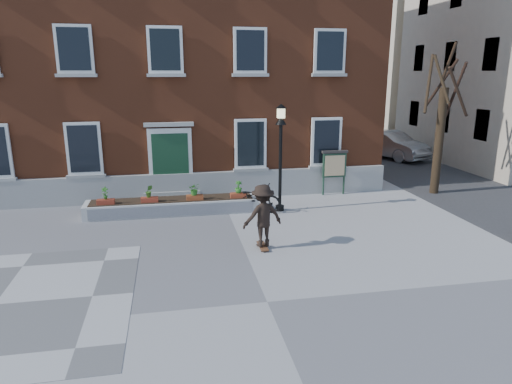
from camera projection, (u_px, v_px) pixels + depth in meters
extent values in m
plane|color=gray|center=(267.00, 302.00, 10.27)|extent=(100.00, 100.00, 0.00)
imported|color=black|center=(254.00, 198.00, 16.72)|extent=(2.12, 1.38, 1.05)
imported|color=#B8BBBD|center=(390.00, 144.00, 27.18)|extent=(3.43, 5.16, 1.61)
cube|color=brown|center=(165.00, 50.00, 21.67)|extent=(18.00, 10.00, 12.00)
cube|color=#999995|center=(172.00, 187.00, 18.21)|extent=(18.00, 0.24, 1.10)
cube|color=#9F9F99|center=(172.00, 199.00, 18.20)|extent=(2.60, 0.80, 0.20)
cube|color=gray|center=(172.00, 193.00, 18.29)|extent=(2.20, 0.50, 0.20)
cube|color=white|center=(171.00, 160.00, 17.96)|extent=(1.70, 0.12, 2.50)
cube|color=#143821|center=(171.00, 163.00, 17.94)|extent=(1.40, 0.06, 2.30)
cube|color=#ABABA6|center=(169.00, 124.00, 17.57)|extent=(1.90, 0.25, 0.15)
cube|color=silver|center=(84.00, 149.00, 17.23)|extent=(1.30, 0.10, 2.00)
cube|color=black|center=(84.00, 149.00, 17.18)|extent=(1.08, 0.04, 1.78)
cube|color=gray|center=(86.00, 176.00, 17.44)|extent=(1.44, 0.20, 0.12)
cube|color=silver|center=(74.00, 49.00, 16.30)|extent=(1.30, 0.10, 1.70)
cube|color=black|center=(74.00, 49.00, 16.26)|extent=(1.08, 0.04, 1.48)
cube|color=#A7A8A2|center=(76.00, 75.00, 16.48)|extent=(1.44, 0.20, 0.12)
cube|color=white|center=(165.00, 50.00, 16.88)|extent=(1.30, 0.10, 1.70)
cube|color=black|center=(165.00, 50.00, 16.83)|extent=(1.08, 0.04, 1.48)
cube|color=#ACACA6|center=(166.00, 75.00, 17.06)|extent=(1.44, 0.20, 0.12)
cube|color=white|center=(250.00, 144.00, 18.38)|extent=(1.30, 0.10, 2.00)
cube|color=black|center=(251.00, 144.00, 18.33)|extent=(1.08, 0.04, 1.78)
cube|color=gray|center=(251.00, 170.00, 18.59)|extent=(1.44, 0.20, 0.12)
cube|color=white|center=(250.00, 51.00, 17.45)|extent=(1.30, 0.10, 1.70)
cube|color=black|center=(250.00, 50.00, 17.41)|extent=(1.08, 0.04, 1.48)
cube|color=#A4A49F|center=(251.00, 75.00, 17.63)|extent=(1.44, 0.20, 0.12)
cube|color=white|center=(326.00, 142.00, 18.95)|extent=(1.30, 0.10, 2.00)
cube|color=black|center=(327.00, 142.00, 18.91)|extent=(1.08, 0.04, 1.78)
cube|color=#9C9C97|center=(326.00, 167.00, 19.17)|extent=(1.44, 0.20, 0.12)
cube|color=silver|center=(330.00, 51.00, 18.03)|extent=(1.30, 0.10, 1.70)
cube|color=black|center=(330.00, 51.00, 17.98)|extent=(1.08, 0.04, 1.48)
cube|color=gray|center=(329.00, 75.00, 18.21)|extent=(1.44, 0.20, 0.12)
cube|color=silver|center=(173.00, 206.00, 16.69)|extent=(6.20, 1.10, 0.50)
cube|color=#B3B3B3|center=(173.00, 211.00, 16.16)|extent=(5.80, 0.02, 0.40)
cube|color=black|center=(172.00, 200.00, 16.62)|extent=(5.80, 0.90, 0.06)
cube|color=maroon|center=(106.00, 202.00, 15.95)|extent=(0.60, 0.25, 0.20)
imported|color=#28611D|center=(105.00, 193.00, 15.86)|extent=(0.24, 0.24, 0.45)
cube|color=maroon|center=(150.00, 200.00, 16.22)|extent=(0.60, 0.25, 0.20)
imported|color=#32631D|center=(149.00, 191.00, 16.13)|extent=(0.25, 0.25, 0.45)
cube|color=brown|center=(195.00, 198.00, 16.51)|extent=(0.60, 0.25, 0.20)
imported|color=#27631D|center=(194.00, 189.00, 16.42)|extent=(0.40, 0.40, 0.45)
cube|color=#963A20|center=(238.00, 196.00, 16.79)|extent=(0.60, 0.25, 0.20)
imported|color=#2A6D20|center=(238.00, 187.00, 16.71)|extent=(0.25, 0.25, 0.45)
cylinder|color=#312315|center=(439.00, 142.00, 18.93)|extent=(0.36, 0.36, 4.40)
cylinder|color=black|center=(456.00, 90.00, 18.48)|extent=(0.12, 1.12, 2.23)
cylinder|color=black|center=(441.00, 83.00, 18.85)|extent=(1.18, 0.49, 1.97)
cylinder|color=#312316|center=(429.00, 84.00, 18.58)|extent=(0.88, 1.14, 2.35)
cylinder|color=#322416|center=(442.00, 79.00, 18.01)|extent=(0.60, 0.77, 1.90)
cylinder|color=#301F15|center=(458.00, 92.00, 17.84)|extent=(1.39, 0.55, 1.95)
cylinder|color=black|center=(449.00, 62.00, 18.27)|extent=(0.43, 0.48, 1.58)
cube|color=#38383B|center=(390.00, 151.00, 29.53)|extent=(8.00, 36.00, 0.01)
cube|color=beige|center=(419.00, 52.00, 36.53)|extent=(10.00, 11.00, 13.00)
cube|color=black|center=(482.00, 125.00, 22.23)|extent=(0.08, 1.00, 1.50)
cube|color=black|center=(444.00, 118.00, 25.27)|extent=(0.08, 1.00, 1.50)
cube|color=black|center=(415.00, 113.00, 28.31)|extent=(0.08, 1.00, 1.50)
cube|color=black|center=(491.00, 54.00, 21.39)|extent=(0.08, 1.00, 1.50)
cube|color=black|center=(451.00, 56.00, 24.43)|extent=(0.08, 1.00, 1.50)
cube|color=black|center=(419.00, 58.00, 27.47)|extent=(0.08, 1.00, 1.50)
cube|color=black|center=(425.00, 1.00, 26.64)|extent=(0.08, 1.00, 1.50)
cylinder|color=black|center=(280.00, 208.00, 16.99)|extent=(0.32, 0.32, 0.20)
cylinder|color=black|center=(280.00, 169.00, 16.60)|extent=(0.12, 0.12, 3.20)
cone|color=black|center=(281.00, 120.00, 16.16)|extent=(0.40, 0.40, 0.30)
cube|color=beige|center=(281.00, 113.00, 16.09)|extent=(0.24, 0.24, 0.34)
cone|color=black|center=(281.00, 106.00, 16.03)|extent=(0.40, 0.40, 0.16)
cylinder|color=#1B3727|center=(324.00, 174.00, 18.94)|extent=(0.08, 0.08, 1.80)
cylinder|color=#172F1F|center=(344.00, 173.00, 19.10)|extent=(0.08, 0.08, 1.80)
cube|color=#1B3726|center=(334.00, 165.00, 18.93)|extent=(1.00, 0.10, 1.00)
cube|color=beige|center=(335.00, 166.00, 18.87)|extent=(0.85, 0.02, 0.85)
cube|color=#37312F|center=(335.00, 152.00, 18.79)|extent=(1.10, 0.16, 0.10)
cube|color=brown|center=(263.00, 246.00, 13.40)|extent=(0.22, 0.78, 0.03)
cylinder|color=black|center=(261.00, 251.00, 13.13)|extent=(0.03, 0.05, 0.05)
cylinder|color=black|center=(268.00, 250.00, 13.16)|extent=(0.03, 0.05, 0.05)
cylinder|color=black|center=(258.00, 244.00, 13.66)|extent=(0.03, 0.05, 0.05)
cylinder|color=black|center=(264.00, 244.00, 13.69)|extent=(0.03, 0.05, 0.05)
imported|color=black|center=(263.00, 216.00, 13.16)|extent=(1.31, 0.93, 1.85)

